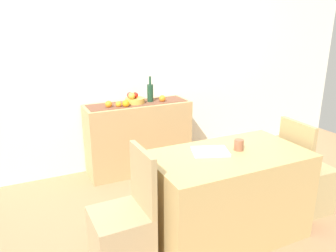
% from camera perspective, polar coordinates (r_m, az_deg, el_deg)
% --- Properties ---
extents(ground_plane, '(6.40, 6.40, 0.02)m').
position_cam_1_polar(ground_plane, '(3.36, 3.66, -13.29)').
color(ground_plane, '#A27551').
rests_on(ground_plane, ground).
extents(room_wall_rear, '(6.40, 0.06, 2.70)m').
position_cam_1_polar(room_wall_rear, '(3.96, -4.44, 12.35)').
color(room_wall_rear, silver).
rests_on(room_wall_rear, ground).
extents(sideboard_console, '(1.22, 0.42, 0.84)m').
position_cam_1_polar(sideboard_console, '(3.86, -5.21, -2.00)').
color(sideboard_console, tan).
rests_on(sideboard_console, ground).
extents(table_runner, '(1.15, 0.32, 0.01)m').
position_cam_1_polar(table_runner, '(3.74, -5.39, 4.07)').
color(table_runner, brown).
rests_on(table_runner, sideboard_console).
extents(fruit_bowl, '(0.22, 0.22, 0.06)m').
position_cam_1_polar(fruit_bowl, '(3.73, -5.89, 4.51)').
color(fruit_bowl, gold).
rests_on(fruit_bowl, table_runner).
extents(apple_right, '(0.07, 0.07, 0.07)m').
position_cam_1_polar(apple_right, '(3.71, -5.83, 5.46)').
color(apple_right, red).
rests_on(apple_right, fruit_bowl).
extents(apple_front, '(0.07, 0.07, 0.07)m').
position_cam_1_polar(apple_front, '(3.73, -6.80, 5.48)').
color(apple_front, '#AD382D').
rests_on(apple_front, fruit_bowl).
extents(apple_left, '(0.07, 0.07, 0.07)m').
position_cam_1_polar(apple_left, '(3.66, -6.46, 5.33)').
color(apple_left, gold).
rests_on(apple_left, fruit_bowl).
extents(wine_bottle, '(0.07, 0.07, 0.30)m').
position_cam_1_polar(wine_bottle, '(3.78, -3.17, 5.94)').
color(wine_bottle, '#193C26').
rests_on(wine_bottle, sideboard_console).
extents(orange_loose_mid, '(0.08, 0.08, 0.08)m').
position_cam_1_polar(orange_loose_mid, '(3.59, -10.49, 3.82)').
color(orange_loose_mid, orange).
rests_on(orange_loose_mid, sideboard_console).
extents(orange_loose_near_bowl, '(0.07, 0.07, 0.07)m').
position_cam_1_polar(orange_loose_near_bowl, '(3.59, -8.77, 3.83)').
color(orange_loose_near_bowl, orange).
rests_on(orange_loose_near_bowl, sideboard_console).
extents(orange_loose_far, '(0.08, 0.08, 0.08)m').
position_cam_1_polar(orange_loose_far, '(3.58, -7.48, 3.97)').
color(orange_loose_far, orange).
rests_on(orange_loose_far, sideboard_console).
extents(orange_loose_end, '(0.08, 0.08, 0.08)m').
position_cam_1_polar(orange_loose_end, '(3.79, -1.02, 4.89)').
color(orange_loose_end, orange).
rests_on(orange_loose_end, sideboard_console).
extents(dining_table, '(1.26, 0.70, 0.74)m').
position_cam_1_polar(dining_table, '(2.75, 10.37, -11.94)').
color(dining_table, tan).
rests_on(dining_table, ground).
extents(open_book, '(0.34, 0.29, 0.02)m').
position_cam_1_polar(open_book, '(2.58, 7.48, -4.50)').
color(open_book, white).
rests_on(open_book, dining_table).
extents(coffee_cup, '(0.08, 0.08, 0.09)m').
position_cam_1_polar(coffee_cup, '(2.65, 12.44, -3.29)').
color(coffee_cup, brown).
rests_on(coffee_cup, dining_table).
extents(chair_near_window, '(0.41, 0.41, 0.90)m').
position_cam_1_polar(chair_near_window, '(2.46, -7.95, -18.59)').
color(chair_near_window, tan).
rests_on(chair_near_window, ground).
extents(chair_by_corner, '(0.42, 0.42, 0.90)m').
position_cam_1_polar(chair_by_corner, '(3.35, 22.97, -9.46)').
color(chair_by_corner, tan).
rests_on(chair_by_corner, ground).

